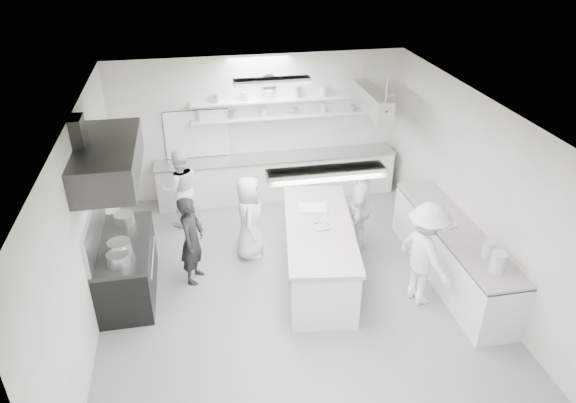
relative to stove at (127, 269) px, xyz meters
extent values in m
cube|color=#9E9E9E|center=(2.60, -0.40, -0.46)|extent=(6.00, 7.00, 0.02)
cube|color=silver|center=(2.60, -0.40, 2.56)|extent=(6.00, 7.00, 0.02)
cube|color=silver|center=(2.60, 3.10, 1.05)|extent=(6.00, 0.04, 3.00)
cube|color=silver|center=(2.60, -3.90, 1.05)|extent=(6.00, 0.04, 3.00)
cube|color=silver|center=(-0.40, -0.40, 1.05)|extent=(0.04, 7.00, 3.00)
cube|color=silver|center=(5.60, -0.40, 1.05)|extent=(0.04, 7.00, 3.00)
cube|color=black|center=(0.00, 0.00, 0.00)|extent=(0.80, 1.80, 0.90)
cube|color=#2F2F2F|center=(0.00, 0.00, 1.90)|extent=(0.85, 2.00, 0.50)
cube|color=silver|center=(2.90, 2.80, 0.01)|extent=(5.00, 0.60, 0.92)
cube|color=silver|center=(3.30, 2.97, 1.30)|extent=(4.20, 0.26, 0.04)
cube|color=silver|center=(3.30, 2.97, 1.65)|extent=(4.20, 0.26, 0.04)
cube|color=black|center=(1.30, 3.08, 1.00)|extent=(1.30, 0.04, 1.00)
cylinder|color=white|center=(2.80, 3.06, 2.00)|extent=(0.32, 0.05, 0.32)
cube|color=silver|center=(5.25, -0.60, 0.02)|extent=(0.74, 3.30, 0.94)
cube|color=#B0B0B1|center=(4.60, 2.00, 1.85)|extent=(0.30, 1.60, 0.40)
cube|color=silver|center=(2.60, -2.20, 2.49)|extent=(1.30, 0.25, 0.10)
cube|color=silver|center=(2.60, 1.40, 2.49)|extent=(1.30, 0.25, 0.10)
cube|color=silver|center=(3.07, -0.20, 0.04)|extent=(1.38, 2.77, 0.98)
cylinder|color=#B0B0B1|center=(0.00, -0.33, 0.59)|extent=(0.34, 0.34, 0.26)
imported|color=black|center=(1.05, 0.14, 0.32)|extent=(0.55, 0.66, 1.54)
imported|color=white|center=(0.88, 1.98, 0.34)|extent=(0.87, 0.74, 1.57)
imported|color=white|center=(2.05, 0.69, 0.31)|extent=(0.59, 0.81, 1.53)
imported|color=white|center=(4.00, 0.54, 0.41)|extent=(0.80, 1.10, 1.73)
imported|color=white|center=(4.53, -1.06, 0.41)|extent=(0.90, 1.23, 1.72)
imported|color=#B0B0B1|center=(3.11, -0.26, 0.56)|extent=(0.30, 0.30, 0.07)
imported|color=silver|center=(3.22, 0.32, 0.56)|extent=(0.24, 0.24, 0.07)
imported|color=silver|center=(5.15, -0.53, 0.52)|extent=(0.28, 0.28, 0.06)
camera|label=1|loc=(1.23, -7.16, 4.96)|focal=32.76mm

